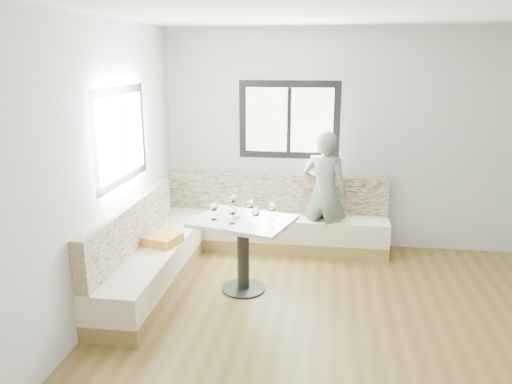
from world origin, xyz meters
TOP-DOWN VIEW (x-y plane):
  - room at (-0.08, 0.08)m, footprint 5.01×5.01m
  - banquette at (-1.59, 1.63)m, footprint 2.90×2.80m
  - table at (-1.24, 0.95)m, footprint 1.14×1.00m
  - person at (-0.41, 2.15)m, footprint 0.66×0.54m
  - olive_ramekin at (-1.31, 0.98)m, footprint 0.09×0.09m
  - wine_glass_a at (-1.53, 0.89)m, footprint 0.09×0.09m
  - wine_glass_b at (-1.32, 0.79)m, footprint 0.09×0.09m
  - wine_glass_c at (-1.08, 0.78)m, footprint 0.09×0.09m
  - wine_glass_d at (-1.18, 1.05)m, footprint 0.09×0.09m
  - wine_glass_e at (-0.94, 0.97)m, footprint 0.09×0.09m
  - wine_glass_f at (-1.40, 1.22)m, footprint 0.09×0.09m

SIDE VIEW (x-z plane):
  - banquette at x=-1.59m, z-range -0.14..0.81m
  - table at x=-1.24m, z-range 0.20..1.00m
  - person at x=-0.41m, z-range 0.00..1.58m
  - olive_ramekin at x=-1.31m, z-range 0.80..0.83m
  - wine_glass_a at x=-1.53m, z-range 0.84..1.03m
  - wine_glass_b at x=-1.32m, z-range 0.84..1.03m
  - wine_glass_c at x=-1.08m, z-range 0.84..1.03m
  - wine_glass_d at x=-1.18m, z-range 0.84..1.03m
  - wine_glass_e at x=-0.94m, z-range 0.84..1.03m
  - wine_glass_f at x=-1.40m, z-range 0.84..1.03m
  - room at x=-0.08m, z-range 0.01..2.82m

